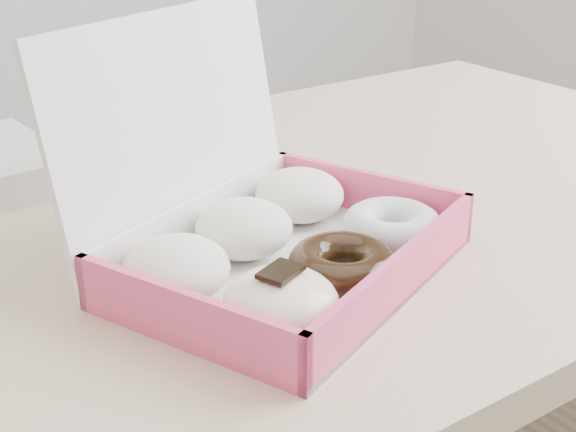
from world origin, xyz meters
TOP-DOWN VIEW (x-y plane):
  - table at (0.00, 0.00)m, footprint 1.20×0.80m
  - donut_box at (-0.20, -0.13)m, footprint 0.41×0.38m

SIDE VIEW (x-z plane):
  - table at x=0.00m, z-range 0.30..1.05m
  - donut_box at x=-0.20m, z-range 0.67..0.91m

